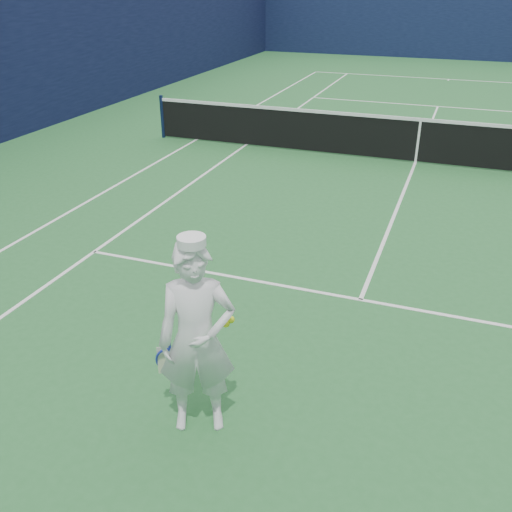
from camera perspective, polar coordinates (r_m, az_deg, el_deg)
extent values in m
plane|color=#276731|center=(13.50, 15.64, 8.96)|extent=(80.00, 80.00, 0.00)
cube|color=white|center=(25.10, 18.71, 16.39)|extent=(11.03, 0.06, 0.01)
cube|color=white|center=(14.92, -6.08, 11.43)|extent=(0.06, 23.83, 0.01)
cube|color=white|center=(14.38, -1.07, 11.00)|extent=(0.06, 23.77, 0.01)
cube|color=white|center=(19.70, 17.72, 14.06)|extent=(8.23, 0.06, 0.01)
cube|color=white|center=(7.61, 10.41, -4.33)|extent=(8.23, 0.06, 0.01)
cube|color=white|center=(13.49, 15.64, 8.98)|extent=(0.06, 12.80, 0.01)
cube|color=white|center=(24.95, 18.69, 16.34)|extent=(0.06, 0.30, 0.01)
cube|color=#0F1738|center=(30.97, 20.01, 21.66)|extent=(20.12, 0.12, 4.00)
cube|color=#0F1439|center=(17.02, -21.02, 18.66)|extent=(0.12, 36.12, 4.00)
cylinder|color=#141E4C|center=(15.21, -9.35, 13.59)|extent=(0.09, 0.09, 1.07)
cube|color=black|center=(13.36, 15.91, 11.00)|extent=(12.79, 0.02, 0.92)
cube|color=white|center=(13.25, 16.16, 12.95)|extent=(12.79, 0.04, 0.07)
cube|color=white|center=(13.37, 15.89, 10.88)|extent=(0.05, 0.03, 0.94)
imported|color=white|center=(5.10, -5.92, -8.37)|extent=(0.81, 0.69, 1.89)
cylinder|color=white|center=(4.62, -6.47, 1.49)|extent=(0.24, 0.24, 0.08)
cube|color=white|center=(4.75, -6.40, 1.82)|extent=(0.21, 0.17, 0.02)
cylinder|color=navy|center=(5.17, -9.05, -7.61)|extent=(0.07, 0.10, 0.22)
cube|color=#1F2CAB|center=(5.31, -8.63, -8.91)|extent=(0.03, 0.03, 0.14)
torus|color=#1F2CAB|center=(5.49, -8.67, -10.24)|extent=(0.31, 0.21, 0.29)
cube|color=beige|center=(5.49, -8.67, -10.24)|extent=(0.20, 0.09, 0.30)
sphere|color=#DDEC1A|center=(5.13, -3.02, -6.78)|extent=(0.07, 0.07, 0.07)
sphere|color=#DDEC1A|center=(5.13, -2.53, -6.36)|extent=(0.07, 0.07, 0.07)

